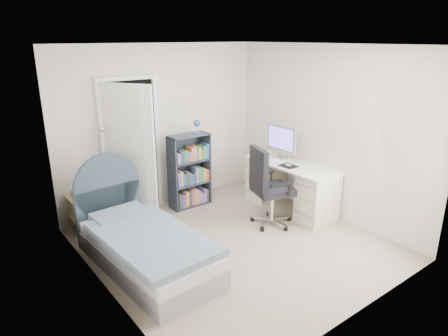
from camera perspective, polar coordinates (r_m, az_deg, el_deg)
room_shell at (r=4.84m, az=1.57°, el=2.24°), size 3.50×3.70×2.60m
door at (r=5.85m, az=-13.29°, el=2.40°), size 0.92×0.71×2.06m
bed at (r=4.85m, az=-11.35°, el=-10.66°), size 1.01×1.99×1.20m
nightstand at (r=5.85m, az=-19.46°, el=-4.78°), size 0.41×0.41×0.61m
floor_lamp at (r=5.97m, az=-16.77°, el=-2.17°), size 0.20×0.20×1.42m
bookcase at (r=6.30m, az=-4.86°, el=-0.84°), size 0.65×0.28×1.38m
desk at (r=6.27m, az=9.39°, el=-2.30°), size 0.61×1.53×1.26m
office_chair at (r=5.61m, az=6.17°, el=-2.21°), size 0.64×0.66×1.15m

